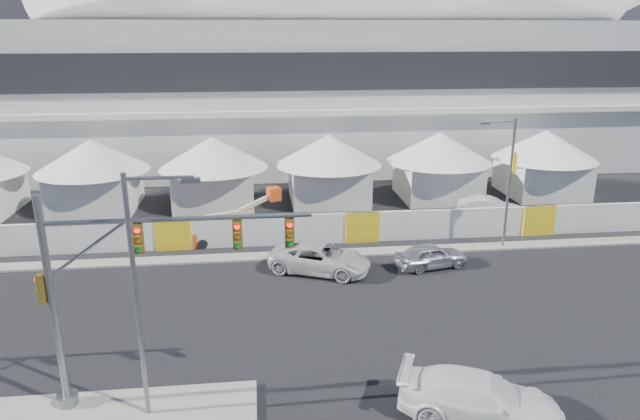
{
  "coord_description": "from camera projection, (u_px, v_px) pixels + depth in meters",
  "views": [
    {
      "loc": [
        -0.71,
        -19.84,
        13.21
      ],
      "look_at": [
        2.72,
        10.0,
        3.69
      ],
      "focal_mm": 32.0,
      "sensor_mm": 36.0,
      "label": 1
    }
  ],
  "objects": [
    {
      "name": "sedan_silver",
      "position": [
        431.0,
        256.0,
        33.02
      ],
      "size": [
        2.55,
        4.46,
        1.43
      ],
      "primitive_type": "imported",
      "rotation": [
        0.0,
        0.0,
        1.79
      ],
      "color": "#B8B9BE",
      "rests_on": "ground"
    },
    {
      "name": "pickup_near",
      "position": [
        480.0,
        398.0,
        20.05
      ],
      "size": [
        4.4,
        6.15,
        1.65
      ],
      "primitive_type": "imported",
      "rotation": [
        0.0,
        0.0,
        1.16
      ],
      "color": "white",
      "rests_on": "ground"
    },
    {
      "name": "boom_lift",
      "position": [
        224.0,
        229.0,
        36.96
      ],
      "size": [
        6.44,
        2.42,
        3.16
      ],
      "rotation": [
        0.0,
        0.0,
        0.36
      ],
      "color": "#DF4A15",
      "rests_on": "ground"
    },
    {
      "name": "streetlight_curb",
      "position": [
        507.0,
        174.0,
        34.85
      ],
      "size": [
        2.43,
        0.55,
        8.2
      ],
      "color": "gray",
      "rests_on": "ground"
    },
    {
      "name": "streetlight_median",
      "position": [
        142.0,
        283.0,
        18.87
      ],
      "size": [
        2.44,
        0.24,
        8.82
      ],
      "color": "gray",
      "rests_on": "median_island"
    },
    {
      "name": "ground",
      "position": [
        281.0,
        375.0,
        22.86
      ],
      "size": [
        160.0,
        160.0,
        0.0
      ],
      "primitive_type": "plane",
      "color": "black",
      "rests_on": "ground"
    },
    {
      "name": "lot_car_a",
      "position": [
        489.0,
        208.0,
        41.79
      ],
      "size": [
        3.15,
        4.82,
        1.5
      ],
      "primitive_type": "imported",
      "rotation": [
        0.0,
        0.0,
        1.19
      ],
      "color": "silver",
      "rests_on": "ground"
    },
    {
      "name": "stadium",
      "position": [
        342.0,
        67.0,
        60.26
      ],
      "size": [
        80.0,
        24.8,
        21.98
      ],
      "color": "silver",
      "rests_on": "ground"
    },
    {
      "name": "hoarding_fence",
      "position": [
        362.0,
        227.0,
        36.95
      ],
      "size": [
        70.0,
        0.25,
        2.0
      ],
      "primitive_type": "cube",
      "color": "white",
      "rests_on": "ground"
    },
    {
      "name": "pickup_curb",
      "position": [
        320.0,
        258.0,
        32.38
      ],
      "size": [
        4.71,
        6.34,
        1.6
      ],
      "primitive_type": "imported",
      "rotation": [
        0.0,
        0.0,
        1.17
      ],
      "color": "silver",
      "rests_on": "ground"
    },
    {
      "name": "tent_row",
      "position": [
        272.0,
        164.0,
        44.7
      ],
      "size": [
        53.4,
        8.4,
        5.4
      ],
      "color": "white",
      "rests_on": "ground"
    },
    {
      "name": "far_curb",
      "position": [
        581.0,
        243.0,
        36.86
      ],
      "size": [
        80.0,
        1.2,
        0.12
      ],
      "primitive_type": "cube",
      "color": "gray",
      "rests_on": "ground"
    },
    {
      "name": "traffic_mast",
      "position": [
        107.0,
        293.0,
        19.73
      ],
      "size": [
        9.37,
        0.77,
        7.96
      ],
      "color": "slate",
      "rests_on": "median_island"
    }
  ]
}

